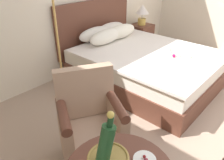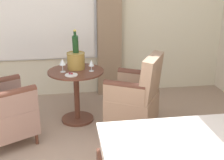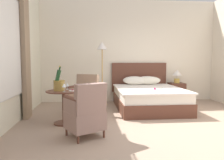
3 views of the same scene
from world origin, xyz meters
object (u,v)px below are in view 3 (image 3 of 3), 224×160
nightstand (177,92)px  wine_glass_near_bucket (64,86)px  bedside_lamp (177,74)px  bed (147,96)px  champagne_bucket (59,84)px  armchair_facing_bed (86,113)px  snack_plate (73,91)px  floor_lamp_brass (102,54)px  wine_glass_near_edge (67,85)px  side_table_round (64,103)px  armchair_by_window (84,98)px

nightstand → wine_glass_near_bucket: bearing=-144.6°
nightstand → bedside_lamp: bedside_lamp is taller
bed → champagne_bucket: (-2.13, -1.30, 0.48)m
champagne_bucket → armchair_facing_bed: size_ratio=0.55×
champagne_bucket → wine_glass_near_bucket: bearing=-54.5°
bedside_lamp → snack_plate: 3.68m
nightstand → floor_lamp_brass: 2.60m
wine_glass_near_edge → armchair_facing_bed: armchair_facing_bed is taller
wine_glass_near_edge → armchair_facing_bed: 1.15m
bed → champagne_bucket: size_ratio=4.49×
bedside_lamp → wine_glass_near_edge: size_ratio=2.93×
side_table_round → armchair_by_window: 0.77m
bed → armchair_by_window: 1.78m
champagne_bucket → wine_glass_near_edge: 0.23m
floor_lamp_brass → wine_glass_near_bucket: size_ratio=10.86×
wine_glass_near_edge → bedside_lamp: bearing=31.2°
bedside_lamp → armchair_facing_bed: bearing=-133.1°
bed → wine_glass_near_bucket: bed is taller
snack_plate → armchair_by_window: 0.81m
floor_lamp_brass → champagne_bucket: floor_lamp_brass is taller
bedside_lamp → champagne_bucket: bearing=-147.6°
bed → side_table_round: size_ratio=3.23×
nightstand → armchair_facing_bed: bearing=-133.1°
bedside_lamp → champagne_bucket: (-3.26, -2.06, -0.04)m
side_table_round → armchair_by_window: armchair_by_window is taller
nightstand → bedside_lamp: size_ratio=1.42×
bed → snack_plate: size_ratio=14.85×
bedside_lamp → snack_plate: bedside_lamp is taller
champagne_bucket → wine_glass_near_bucket: 0.21m
wine_glass_near_bucket → armchair_facing_bed: bearing=-57.4°
wine_glass_near_bucket → side_table_round: bearing=100.8°
side_table_round → wine_glass_near_bucket: size_ratio=4.22×
side_table_round → wine_glass_near_bucket: wine_glass_near_bucket is taller
bed → bedside_lamp: (1.13, 0.77, 0.52)m
armchair_facing_bed → side_table_round: bearing=119.0°
snack_plate → side_table_round: bearing=161.5°
floor_lamp_brass → snack_plate: size_ratio=11.84×
bedside_lamp → armchair_facing_bed: bedside_lamp is taller
bed → armchair_by_window: (-1.67, -0.63, 0.08)m
floor_lamp_brass → armchair_by_window: size_ratio=1.89×
wine_glass_near_bucket → snack_plate: (0.15, 0.10, -0.11)m
wine_glass_near_edge → armchair_by_window: armchair_by_window is taller
nightstand → champagne_bucket: (-3.26, -2.06, 0.52)m
wine_glass_near_bucket → armchair_by_window: (0.34, 0.83, -0.39)m
armchair_by_window → armchair_facing_bed: 1.50m
side_table_round → wine_glass_near_edge: wine_glass_near_edge is taller
bed → champagne_bucket: bed is taller
armchair_by_window → bed: bearing=20.7°
nightstand → armchair_facing_bed: (-2.71, -2.90, 0.13)m
floor_lamp_brass → armchair_facing_bed: bearing=-98.8°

